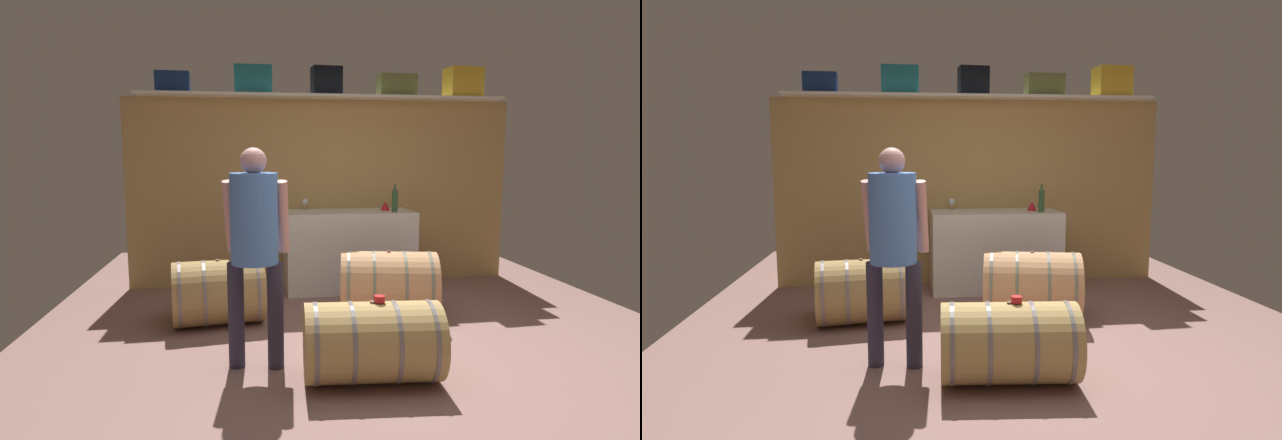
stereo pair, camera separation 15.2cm
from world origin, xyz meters
The scene contains 17 objects.
ground_plane centered at (0.00, 0.64, -0.01)m, with size 5.76×8.30×0.02m, color #8C6761.
back_wall_panel centered at (0.00, 2.55, 1.09)m, with size 4.56×0.10×2.19m, color tan.
high_shelf_board centered at (0.00, 2.40, 2.21)m, with size 4.20×0.40×0.03m, color white.
toolcase_navy centered at (-1.70, 2.40, 2.33)m, with size 0.36×0.23×0.22m, color navy.
toolcase_teal centered at (-0.83, 2.40, 2.38)m, with size 0.41×0.23×0.31m, color teal.
toolcase_black centered at (0.01, 2.40, 2.38)m, with size 0.33×0.22×0.32m, color black.
toolcase_olive centered at (0.84, 2.40, 2.35)m, with size 0.44×0.22×0.25m, color olive.
toolcase_yellow centered at (1.66, 2.40, 2.39)m, with size 0.40×0.29×0.35m, color yellow.
work_cabinet centered at (0.23, 2.17, 0.45)m, with size 1.46×0.63×0.91m, color white.
wine_bottle_green centered at (0.73, 2.02, 1.05)m, with size 0.07×0.07×0.31m.
wine_glass centered at (-0.24, 2.38, 1.00)m, with size 0.08×0.08×0.13m.
red_funnel centered at (0.67, 2.19, 0.96)m, with size 0.11×0.11×0.10m, color red.
wine_barrel_near centered at (-0.10, -0.23, 0.28)m, with size 0.97×0.62×0.57m.
wine_barrel_far centered at (-1.20, 1.14, 0.30)m, with size 0.88×0.68×0.61m.
wine_barrel_flank centered at (0.39, 1.06, 0.32)m, with size 1.00×0.81×0.66m.
tasting_cup centered at (-0.05, -0.23, 0.58)m, with size 0.07×0.07×0.04m, color red.
winemaker_pouring centered at (-0.88, 0.13, 0.99)m, with size 0.50×0.41×1.60m.
Camera 1 is at (-0.95, -3.48, 1.57)m, focal length 28.50 mm.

